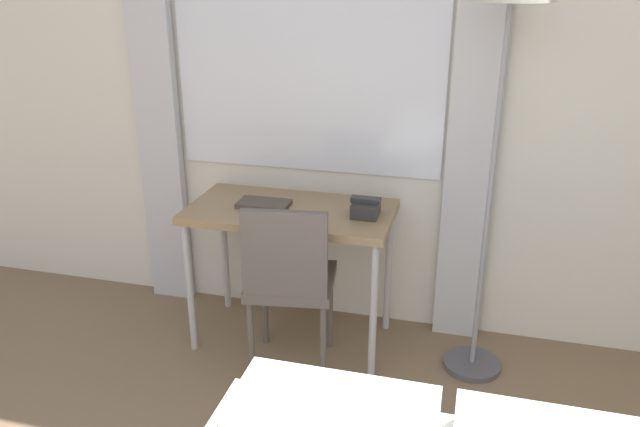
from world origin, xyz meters
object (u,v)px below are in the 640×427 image
Objects in this scene: desk at (291,222)px; desk_chair at (289,277)px; book at (264,204)px; telephone at (366,208)px.

desk is 1.14× the size of desk_chair.
book is at bearing 119.27° from desk_chair.
desk_chair is (0.08, -0.29, -0.15)m from desk.
book is (-0.14, -0.01, 0.09)m from desk.
desk_chair is 6.05× the size of telephone.
desk is at bearing 179.14° from telephone.
book is at bearing -176.25° from desk.
telephone is (0.30, 0.28, 0.27)m from desk_chair.
desk_chair reaches higher than telephone.
desk_chair is 0.42m from book.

